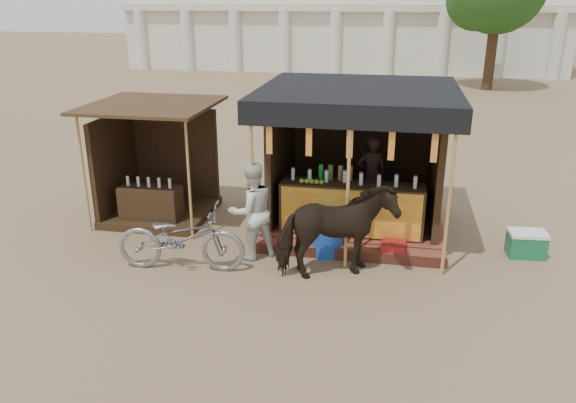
# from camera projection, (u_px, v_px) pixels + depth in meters

# --- Properties ---
(ground) EXTENTS (120.00, 120.00, 0.00)m
(ground) POSITION_uv_depth(u_px,v_px,m) (268.00, 307.00, 8.32)
(ground) COLOR #846B4C
(ground) RESTS_ON ground
(main_stall) EXTENTS (3.60, 3.61, 2.78)m
(main_stall) POSITION_uv_depth(u_px,v_px,m) (356.00, 178.00, 10.88)
(main_stall) COLOR brown
(main_stall) RESTS_ON ground
(secondary_stall) EXTENTS (2.40, 2.40, 2.38)m
(secondary_stall) POSITION_uv_depth(u_px,v_px,m) (153.00, 176.00, 11.58)
(secondary_stall) COLOR #342513
(secondary_stall) RESTS_ON ground
(cow) EXTENTS (2.07, 1.56, 1.59)m
(cow) POSITION_uv_depth(u_px,v_px,m) (336.00, 232.00, 8.97)
(cow) COLOR black
(cow) RESTS_ON ground
(motorbike) EXTENTS (2.21, 0.96, 1.13)m
(motorbike) POSITION_uv_depth(u_px,v_px,m) (181.00, 238.00, 9.32)
(motorbike) COLOR gray
(motorbike) RESTS_ON ground
(bystander) EXTENTS (1.07, 1.04, 1.74)m
(bystander) POSITION_uv_depth(u_px,v_px,m) (252.00, 211.00, 9.65)
(bystander) COLOR silver
(bystander) RESTS_ON ground
(blue_barrel) EXTENTS (0.59, 0.59, 0.71)m
(blue_barrel) POSITION_uv_depth(u_px,v_px,m) (327.00, 236.00, 9.93)
(blue_barrel) COLOR #1643A8
(blue_barrel) RESTS_ON ground
(red_crate) EXTENTS (0.44, 0.42, 0.32)m
(red_crate) POSITION_uv_depth(u_px,v_px,m) (393.00, 251.00, 9.79)
(red_crate) COLOR maroon
(red_crate) RESTS_ON ground
(cooler) EXTENTS (0.67, 0.49, 0.46)m
(cooler) POSITION_uv_depth(u_px,v_px,m) (526.00, 244.00, 9.91)
(cooler) COLOR #16653D
(cooler) RESTS_ON ground
(background_building) EXTENTS (26.00, 7.45, 8.18)m
(background_building) POSITION_uv_depth(u_px,v_px,m) (343.00, 2.00, 34.90)
(background_building) COLOR silver
(background_building) RESTS_ON ground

